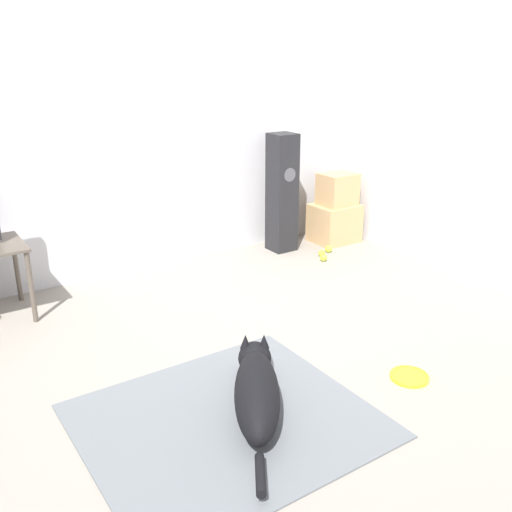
{
  "coord_description": "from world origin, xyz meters",
  "views": [
    {
      "loc": [
        -1.45,
        -2.42,
        1.82
      ],
      "look_at": [
        0.67,
        0.73,
        0.45
      ],
      "focal_mm": 40.0,
      "sensor_mm": 36.0,
      "label": 1
    }
  ],
  "objects_px": {
    "tennis_ball_by_boxes": "(323,258)",
    "floor_speaker": "(282,193)",
    "dog": "(257,389)",
    "frisbee": "(409,376)",
    "cardboard_box_lower": "(334,223)",
    "cardboard_box_upper": "(338,189)",
    "tennis_ball_near_speaker": "(329,249)",
    "tennis_ball_loose_on_carpet": "(322,253)"
  },
  "relations": [
    {
      "from": "frisbee",
      "to": "dog",
      "type": "bearing_deg",
      "value": 166.56
    },
    {
      "from": "floor_speaker",
      "to": "tennis_ball_near_speaker",
      "type": "height_order",
      "value": "floor_speaker"
    },
    {
      "from": "frisbee",
      "to": "floor_speaker",
      "type": "xyz_separation_m",
      "value": [
        0.75,
        2.3,
        0.55
      ]
    },
    {
      "from": "dog",
      "to": "tennis_ball_by_boxes",
      "type": "height_order",
      "value": "dog"
    },
    {
      "from": "cardboard_box_lower",
      "to": "tennis_ball_by_boxes",
      "type": "xyz_separation_m",
      "value": [
        -0.47,
        -0.4,
        -0.16
      ]
    },
    {
      "from": "floor_speaker",
      "to": "tennis_ball_near_speaker",
      "type": "relative_size",
      "value": 16.92
    },
    {
      "from": "frisbee",
      "to": "cardboard_box_upper",
      "type": "xyz_separation_m",
      "value": [
        1.36,
        2.2,
        0.52
      ]
    },
    {
      "from": "cardboard_box_lower",
      "to": "tennis_ball_near_speaker",
      "type": "xyz_separation_m",
      "value": [
        -0.27,
        -0.24,
        -0.16
      ]
    },
    {
      "from": "tennis_ball_by_boxes",
      "to": "tennis_ball_near_speaker",
      "type": "bearing_deg",
      "value": 38.83
    },
    {
      "from": "cardboard_box_lower",
      "to": "floor_speaker",
      "type": "relative_size",
      "value": 0.39
    },
    {
      "from": "cardboard_box_upper",
      "to": "tennis_ball_by_boxes",
      "type": "relative_size",
      "value": 5.14
    },
    {
      "from": "frisbee",
      "to": "tennis_ball_near_speaker",
      "type": "relative_size",
      "value": 3.48
    },
    {
      "from": "cardboard_box_lower",
      "to": "cardboard_box_upper",
      "type": "bearing_deg",
      "value": -42.12
    },
    {
      "from": "tennis_ball_near_speaker",
      "to": "frisbee",
      "type": "bearing_deg",
      "value": -118.55
    },
    {
      "from": "floor_speaker",
      "to": "tennis_ball_by_boxes",
      "type": "height_order",
      "value": "floor_speaker"
    },
    {
      "from": "tennis_ball_by_boxes",
      "to": "floor_speaker",
      "type": "bearing_deg",
      "value": 103.91
    },
    {
      "from": "tennis_ball_near_speaker",
      "to": "tennis_ball_loose_on_carpet",
      "type": "bearing_deg",
      "value": -157.08
    },
    {
      "from": "floor_speaker",
      "to": "tennis_ball_near_speaker",
      "type": "bearing_deg",
      "value": -45.55
    },
    {
      "from": "cardboard_box_lower",
      "to": "tennis_ball_loose_on_carpet",
      "type": "bearing_deg",
      "value": -144.03
    },
    {
      "from": "frisbee",
      "to": "tennis_ball_by_boxes",
      "type": "height_order",
      "value": "tennis_ball_by_boxes"
    },
    {
      "from": "cardboard_box_upper",
      "to": "tennis_ball_near_speaker",
      "type": "bearing_deg",
      "value": -141.28
    },
    {
      "from": "cardboard_box_upper",
      "to": "tennis_ball_loose_on_carpet",
      "type": "bearing_deg",
      "value": -145.68
    },
    {
      "from": "cardboard_box_lower",
      "to": "tennis_ball_loose_on_carpet",
      "type": "relative_size",
      "value": 6.68
    },
    {
      "from": "tennis_ball_near_speaker",
      "to": "tennis_ball_by_boxes",
      "type": "bearing_deg",
      "value": -141.17
    },
    {
      "from": "cardboard_box_upper",
      "to": "tennis_ball_near_speaker",
      "type": "xyz_separation_m",
      "value": [
        -0.28,
        -0.23,
        -0.5
      ]
    },
    {
      "from": "floor_speaker",
      "to": "tennis_ball_loose_on_carpet",
      "type": "height_order",
      "value": "floor_speaker"
    },
    {
      "from": "dog",
      "to": "tennis_ball_near_speaker",
      "type": "relative_size",
      "value": 15.24
    },
    {
      "from": "cardboard_box_lower",
      "to": "floor_speaker",
      "type": "distance_m",
      "value": 0.7
    },
    {
      "from": "tennis_ball_near_speaker",
      "to": "tennis_ball_loose_on_carpet",
      "type": "distance_m",
      "value": 0.14
    },
    {
      "from": "dog",
      "to": "tennis_ball_by_boxes",
      "type": "distance_m",
      "value": 2.41
    },
    {
      "from": "tennis_ball_by_boxes",
      "to": "tennis_ball_loose_on_carpet",
      "type": "xyz_separation_m",
      "value": [
        0.07,
        0.11,
        0.0
      ]
    },
    {
      "from": "tennis_ball_by_boxes",
      "to": "tennis_ball_near_speaker",
      "type": "xyz_separation_m",
      "value": [
        0.2,
        0.16,
        0.0
      ]
    },
    {
      "from": "cardboard_box_lower",
      "to": "tennis_ball_by_boxes",
      "type": "height_order",
      "value": "cardboard_box_lower"
    },
    {
      "from": "cardboard_box_upper",
      "to": "tennis_ball_by_boxes",
      "type": "height_order",
      "value": "cardboard_box_upper"
    },
    {
      "from": "dog",
      "to": "frisbee",
      "type": "xyz_separation_m",
      "value": [
        0.94,
        -0.22,
        -0.13
      ]
    },
    {
      "from": "cardboard_box_lower",
      "to": "dog",
      "type": "bearing_deg",
      "value": -138.96
    },
    {
      "from": "floor_speaker",
      "to": "tennis_ball_loose_on_carpet",
      "type": "relative_size",
      "value": 16.92
    },
    {
      "from": "dog",
      "to": "floor_speaker",
      "type": "relative_size",
      "value": 0.9
    },
    {
      "from": "floor_speaker",
      "to": "cardboard_box_lower",
      "type": "bearing_deg",
      "value": -8.78
    },
    {
      "from": "cardboard_box_lower",
      "to": "cardboard_box_upper",
      "type": "xyz_separation_m",
      "value": [
        0.01,
        -0.01,
        0.35
      ]
    },
    {
      "from": "floor_speaker",
      "to": "frisbee",
      "type": "bearing_deg",
      "value": -108.1
    },
    {
      "from": "tennis_ball_by_boxes",
      "to": "tennis_ball_loose_on_carpet",
      "type": "height_order",
      "value": "same"
    }
  ]
}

